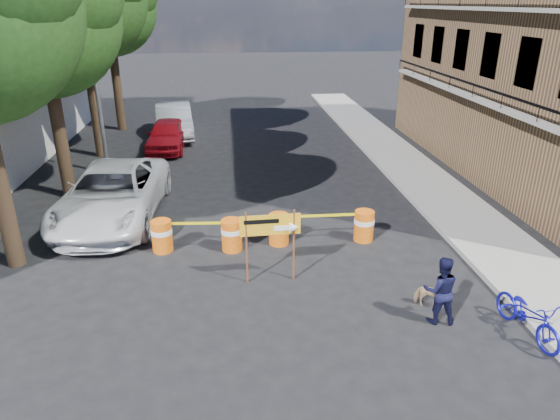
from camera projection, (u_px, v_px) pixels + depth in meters
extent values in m
plane|color=black|center=(282.00, 290.00, 11.95)|extent=(120.00, 120.00, 0.00)
cube|color=gray|center=(434.00, 190.00, 18.02)|extent=(2.40, 40.00, 0.15)
cylinder|color=#332316|center=(59.00, 130.00, 16.78)|extent=(0.44, 0.44, 4.76)
sphere|color=#1F4914|center=(39.00, 16.00, 15.40)|extent=(5.00, 5.00, 5.00)
sphere|color=#1F4914|center=(26.00, 38.00, 16.16)|extent=(3.50, 3.50, 3.50)
cylinder|color=#332316|center=(93.00, 96.00, 21.26)|extent=(0.44, 0.44, 5.32)
sphere|color=#1F4914|center=(66.00, 14.00, 20.55)|extent=(3.78, 3.78, 3.78)
cylinder|color=#332316|center=(117.00, 83.00, 25.92)|extent=(0.44, 0.44, 4.93)
sphere|color=#1F4914|center=(107.00, 6.00, 24.49)|extent=(4.80, 4.80, 4.80)
sphere|color=#1F4914|center=(97.00, 21.00, 25.24)|extent=(3.36, 3.36, 3.36)
cylinder|color=gray|center=(94.00, 71.00, 18.52)|extent=(0.16, 0.16, 8.00)
cylinder|color=#CB540B|center=(162.00, 236.00, 13.65)|extent=(0.56, 0.56, 0.90)
cylinder|color=white|center=(161.00, 231.00, 13.59)|extent=(0.58, 0.58, 0.14)
cylinder|color=#CB540B|center=(232.00, 235.00, 13.70)|extent=(0.56, 0.56, 0.90)
cylinder|color=white|center=(232.00, 230.00, 13.64)|extent=(0.58, 0.58, 0.14)
cylinder|color=#CB540B|center=(279.00, 229.00, 14.06)|extent=(0.56, 0.56, 0.90)
cylinder|color=white|center=(279.00, 224.00, 14.00)|extent=(0.58, 0.58, 0.14)
cylinder|color=#CB540B|center=(364.00, 226.00, 14.26)|extent=(0.56, 0.56, 0.90)
cylinder|color=white|center=(364.00, 221.00, 14.21)|extent=(0.58, 0.58, 0.14)
cylinder|color=#592D19|center=(247.00, 248.00, 11.91)|extent=(0.05, 0.05, 1.87)
cylinder|color=#592D19|center=(294.00, 245.00, 12.06)|extent=(0.05, 0.05, 1.87)
cube|color=orange|center=(270.00, 225.00, 11.77)|extent=(1.46, 0.09, 0.52)
cube|color=white|center=(282.00, 228.00, 11.82)|extent=(0.42, 0.03, 0.12)
cone|color=white|center=(294.00, 227.00, 11.86)|extent=(0.24, 0.28, 0.27)
cube|color=black|center=(261.00, 222.00, 11.68)|extent=(0.83, 0.04, 0.10)
imported|color=black|center=(440.00, 290.00, 10.50)|extent=(0.83, 0.70, 1.53)
imported|color=#1515AE|center=(532.00, 296.00, 9.99)|extent=(0.79, 1.06, 1.85)
imported|color=tan|center=(431.00, 295.00, 11.16)|extent=(0.80, 0.56, 0.62)
imported|color=silver|center=(113.00, 194.00, 15.53)|extent=(3.13, 6.17, 1.67)
imported|color=maroon|center=(167.00, 135.00, 23.00)|extent=(1.80, 4.16, 1.40)
imported|color=silver|center=(174.00, 120.00, 25.28)|extent=(2.32, 5.11, 1.63)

